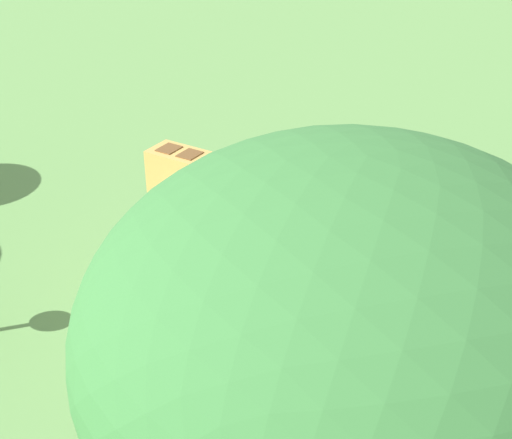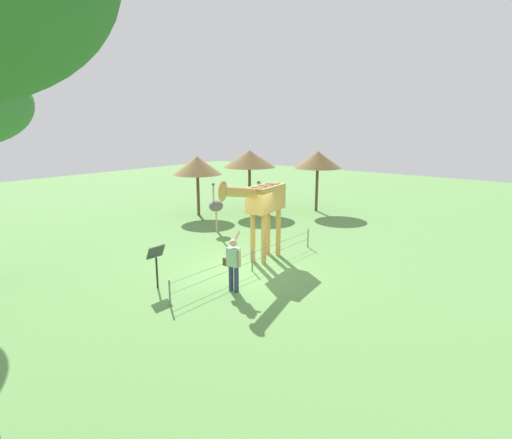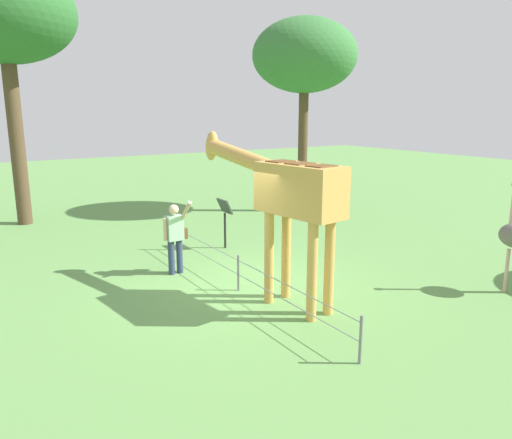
{
  "view_description": "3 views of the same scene",
  "coord_description": "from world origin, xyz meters",
  "px_view_note": "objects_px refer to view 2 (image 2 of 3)",
  "views": [
    {
      "loc": [
        7.58,
        -8.95,
        8.29
      ],
      "look_at": [
        0.26,
        -0.25,
        1.82
      ],
      "focal_mm": 49.69,
      "sensor_mm": 36.0,
      "label": 1
    },
    {
      "loc": [
        10.12,
        8.46,
        4.8
      ],
      "look_at": [
        0.0,
        0.34,
        1.79
      ],
      "focal_mm": 29.01,
      "sensor_mm": 36.0,
      "label": 2
    },
    {
      "loc": [
        -8.21,
        4.92,
        3.62
      ],
      "look_at": [
        -0.37,
        -0.01,
        1.53
      ],
      "focal_mm": 34.49,
      "sensor_mm": 36.0,
      "label": 3
    }
  ],
  "objects_px": {
    "zebra": "(264,193)",
    "info_sign": "(156,258)",
    "shade_hut_far": "(197,166)",
    "shade_hut_aside": "(249,159)",
    "giraffe": "(262,203)",
    "ostrich": "(216,206)",
    "visitor": "(233,262)",
    "shade_hut_near": "(318,160)"
  },
  "relations": [
    {
      "from": "zebra",
      "to": "shade_hut_near",
      "type": "distance_m",
      "value": 3.51
    },
    {
      "from": "visitor",
      "to": "shade_hut_far",
      "type": "distance_m",
      "value": 10.82
    },
    {
      "from": "zebra",
      "to": "visitor",
      "type": "bearing_deg",
      "value": 33.09
    },
    {
      "from": "visitor",
      "to": "shade_hut_aside",
      "type": "xyz_separation_m",
      "value": [
        -9.13,
        -6.95,
        2.01
      ]
    },
    {
      "from": "giraffe",
      "to": "ostrich",
      "type": "height_order",
      "value": "giraffe"
    },
    {
      "from": "zebra",
      "to": "shade_hut_near",
      "type": "xyz_separation_m",
      "value": [
        -2.42,
        1.88,
        1.7
      ]
    },
    {
      "from": "visitor",
      "to": "shade_hut_near",
      "type": "xyz_separation_m",
      "value": [
        -11.49,
        -4.03,
        1.96
      ]
    },
    {
      "from": "giraffe",
      "to": "shade_hut_aside",
      "type": "relative_size",
      "value": 1.1
    },
    {
      "from": "visitor",
      "to": "zebra",
      "type": "height_order",
      "value": "visitor"
    },
    {
      "from": "visitor",
      "to": "shade_hut_far",
      "type": "height_order",
      "value": "shade_hut_far"
    },
    {
      "from": "shade_hut_far",
      "to": "visitor",
      "type": "bearing_deg",
      "value": 51.92
    },
    {
      "from": "shade_hut_far",
      "to": "info_sign",
      "type": "relative_size",
      "value": 2.39
    },
    {
      "from": "zebra",
      "to": "ostrich",
      "type": "height_order",
      "value": "ostrich"
    },
    {
      "from": "ostrich",
      "to": "shade_hut_near",
      "type": "height_order",
      "value": "shade_hut_near"
    },
    {
      "from": "zebra",
      "to": "shade_hut_far",
      "type": "distance_m",
      "value": 3.83
    },
    {
      "from": "visitor",
      "to": "shade_hut_far",
      "type": "relative_size",
      "value": 0.54
    },
    {
      "from": "zebra",
      "to": "info_sign",
      "type": "height_order",
      "value": "zebra"
    },
    {
      "from": "zebra",
      "to": "ostrich",
      "type": "relative_size",
      "value": 0.74
    },
    {
      "from": "shade_hut_far",
      "to": "ostrich",
      "type": "bearing_deg",
      "value": 59.02
    },
    {
      "from": "zebra",
      "to": "shade_hut_far",
      "type": "height_order",
      "value": "shade_hut_far"
    },
    {
      "from": "visitor",
      "to": "giraffe",
      "type": "bearing_deg",
      "value": -158.28
    },
    {
      "from": "ostrich",
      "to": "zebra",
      "type": "bearing_deg",
      "value": -171.26
    },
    {
      "from": "giraffe",
      "to": "info_sign",
      "type": "xyz_separation_m",
      "value": [
        3.98,
        -0.85,
        -1.17
      ]
    },
    {
      "from": "shade_hut_far",
      "to": "info_sign",
      "type": "height_order",
      "value": "shade_hut_far"
    },
    {
      "from": "giraffe",
      "to": "ostrich",
      "type": "bearing_deg",
      "value": -115.25
    },
    {
      "from": "zebra",
      "to": "info_sign",
      "type": "xyz_separation_m",
      "value": [
        10.32,
        3.98,
        -0.21
      ]
    },
    {
      "from": "ostrich",
      "to": "shade_hut_near",
      "type": "distance_m",
      "value": 7.12
    },
    {
      "from": "ostrich",
      "to": "shade_hut_near",
      "type": "xyz_separation_m",
      "value": [
        -6.81,
        1.21,
        1.69
      ]
    },
    {
      "from": "giraffe",
      "to": "visitor",
      "type": "height_order",
      "value": "giraffe"
    },
    {
      "from": "shade_hut_near",
      "to": "info_sign",
      "type": "distance_m",
      "value": 13.05
    },
    {
      "from": "shade_hut_far",
      "to": "shade_hut_aside",
      "type": "relative_size",
      "value": 0.93
    },
    {
      "from": "shade_hut_near",
      "to": "shade_hut_aside",
      "type": "bearing_deg",
      "value": -51.1
    },
    {
      "from": "giraffe",
      "to": "shade_hut_near",
      "type": "relative_size",
      "value": 1.11
    },
    {
      "from": "zebra",
      "to": "info_sign",
      "type": "relative_size",
      "value": 1.26
    },
    {
      "from": "shade_hut_aside",
      "to": "info_sign",
      "type": "height_order",
      "value": "shade_hut_aside"
    },
    {
      "from": "visitor",
      "to": "ostrich",
      "type": "bearing_deg",
      "value": -131.8
    },
    {
      "from": "giraffe",
      "to": "visitor",
      "type": "relative_size",
      "value": 2.17
    },
    {
      "from": "zebra",
      "to": "shade_hut_aside",
      "type": "distance_m",
      "value": 2.04
    },
    {
      "from": "shade_hut_near",
      "to": "info_sign",
      "type": "bearing_deg",
      "value": 9.33
    },
    {
      "from": "shade_hut_near",
      "to": "info_sign",
      "type": "height_order",
      "value": "shade_hut_near"
    },
    {
      "from": "shade_hut_near",
      "to": "info_sign",
      "type": "xyz_separation_m",
      "value": [
        12.74,
        2.09,
        -1.92
      ]
    },
    {
      "from": "ostrich",
      "to": "giraffe",
      "type": "bearing_deg",
      "value": 64.75
    }
  ]
}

